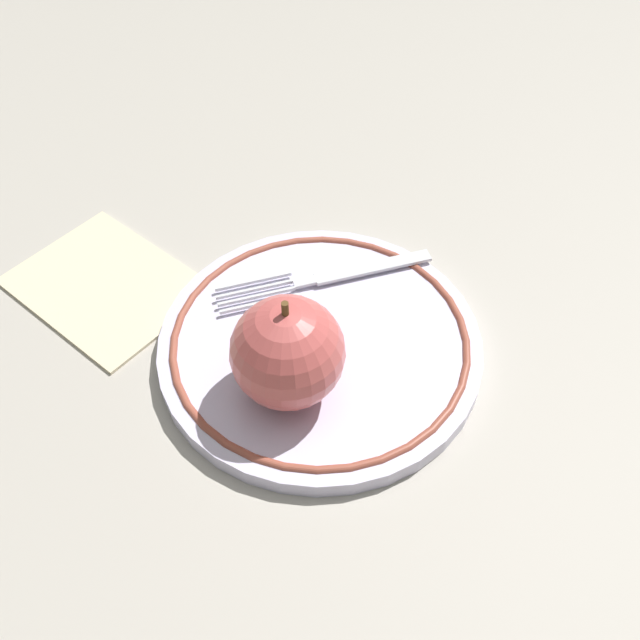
{
  "coord_description": "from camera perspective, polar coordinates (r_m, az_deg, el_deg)",
  "views": [
    {
      "loc": [
        0.3,
        0.18,
        0.43
      ],
      "look_at": [
        0.02,
        -0.02,
        0.04
      ],
      "focal_mm": 40.0,
      "sensor_mm": 36.0,
      "label": 1
    }
  ],
  "objects": [
    {
      "name": "ground_plane",
      "position": [
        0.56,
        2.25,
        -2.16
      ],
      "size": [
        2.0,
        2.0,
        0.0
      ],
      "primitive_type": "plane",
      "color": "#ABA499"
    },
    {
      "name": "fork",
      "position": [
        0.58,
        0.97,
        3.52
      ],
      "size": [
        0.15,
        0.13,
        0.0
      ],
      "rotation": [
        0.0,
        0.0,
        5.62
      ],
      "color": "silver",
      "rests_on": "plate"
    },
    {
      "name": "napkin_folded",
      "position": [
        0.62,
        -16.75,
        2.79
      ],
      "size": [
        0.13,
        0.16,
        0.01
      ],
      "primitive_type": "cube",
      "rotation": [
        0.0,
        0.0,
        -0.09
      ],
      "color": "beige",
      "rests_on": "ground_plane"
    },
    {
      "name": "plate",
      "position": [
        0.55,
        0.0,
        -1.94
      ],
      "size": [
        0.25,
        0.25,
        0.02
      ],
      "color": "silver",
      "rests_on": "ground_plane"
    },
    {
      "name": "apple_red_whole",
      "position": [
        0.48,
        -2.61,
        -2.6
      ],
      "size": [
        0.08,
        0.08,
        0.09
      ],
      "color": "#C2524F",
      "rests_on": "plate"
    }
  ]
}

